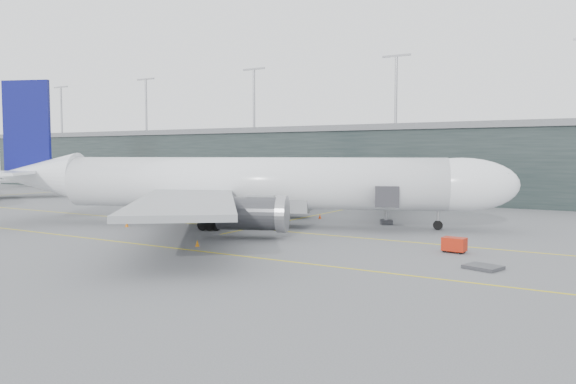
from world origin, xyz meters
The scene contains 17 objects.
ground centered at (0.00, 0.00, 0.00)m, with size 320.00×320.00×0.00m, color #57575C.
taxiline_a centered at (0.00, -4.00, 0.01)m, with size 160.00×0.25×0.02m, color yellow.
taxiline_b centered at (0.00, -20.00, 0.01)m, with size 160.00×0.25×0.02m, color yellow.
taxiline_lead_main centered at (5.00, 20.00, 0.01)m, with size 0.25×60.00×0.02m, color yellow.
taxiline_lead_adj centered at (-75.00, 20.00, 0.01)m, with size 0.25×60.00×0.02m, color yellow.
terminal centered at (0.00, 58.00, 7.62)m, with size 240.00×36.00×29.00m.
main_aircraft centered at (3.52, -1.95, 5.49)m, with size 67.02×61.92×19.58m.
jet_bridge centered at (15.81, 21.50, 4.27)m, with size 16.19×42.65×5.70m.
gse_cart centered at (31.74, -8.00, 0.82)m, with size 2.25×1.52×1.47m.
baggage_dolly centered at (35.79, -14.43, 0.17)m, with size 2.77×2.22×0.28m, color #333337.
uld_a centered at (-5.18, 9.87, 1.07)m, with size 2.37×1.95×2.04m.
uld_b centered at (-2.00, 11.08, 0.85)m, with size 2.08×1.82×1.61m.
uld_c centered at (-0.05, 11.05, 0.96)m, with size 2.24×1.91×1.82m.
cone_nose centered at (32.05, -7.63, 0.39)m, with size 0.49×0.49×0.79m, color #D93E0C.
cone_wing_stbd centered at (8.29, -18.02, 0.35)m, with size 0.44×0.44×0.70m, color orange.
cone_wing_port centered at (7.65, 10.06, 0.35)m, with size 0.44×0.44×0.70m, color #EE400D.
cone_tail centered at (-9.51, -10.96, 0.36)m, with size 0.45×0.45×0.72m, color #D7650B.
Camera 1 is at (45.58, -61.92, 9.58)m, focal length 35.00 mm.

